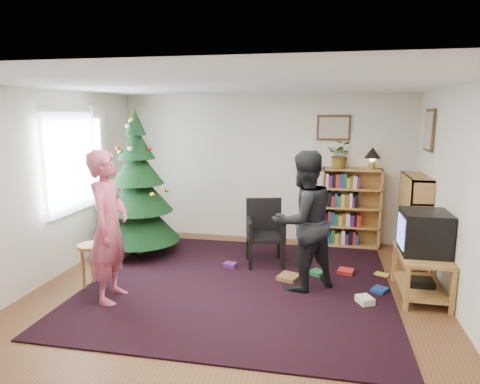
% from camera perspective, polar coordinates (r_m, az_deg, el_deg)
% --- Properties ---
extents(floor, '(5.00, 5.00, 0.00)m').
position_cam_1_polar(floor, '(5.38, -0.79, -13.55)').
color(floor, brown).
rests_on(floor, ground).
extents(ceiling, '(5.00, 5.00, 0.00)m').
position_cam_1_polar(ceiling, '(4.92, -0.86, 14.08)').
color(ceiling, white).
rests_on(ceiling, wall_back).
extents(wall_back, '(5.00, 0.02, 2.50)m').
position_cam_1_polar(wall_back, '(7.44, 3.26, 3.22)').
color(wall_back, silver).
rests_on(wall_back, floor).
extents(wall_front, '(5.00, 0.02, 2.50)m').
position_cam_1_polar(wall_front, '(2.70, -12.31, -10.27)').
color(wall_front, silver).
rests_on(wall_front, floor).
extents(wall_left, '(0.02, 5.00, 2.50)m').
position_cam_1_polar(wall_left, '(6.04, -24.68, 0.56)').
color(wall_left, silver).
rests_on(wall_left, floor).
extents(wall_right, '(0.02, 5.00, 2.50)m').
position_cam_1_polar(wall_right, '(5.11, 27.77, -1.37)').
color(wall_right, silver).
rests_on(wall_right, floor).
extents(rug, '(3.80, 3.60, 0.02)m').
position_cam_1_polar(rug, '(5.65, -0.13, -12.24)').
color(rug, black).
rests_on(rug, floor).
extents(window_pane, '(0.04, 1.20, 1.40)m').
position_cam_1_polar(window_pane, '(6.48, -21.54, 3.64)').
color(window_pane, silver).
rests_on(window_pane, wall_left).
extents(curtain, '(0.06, 0.35, 1.60)m').
position_cam_1_polar(curtain, '(7.05, -18.20, 4.35)').
color(curtain, silver).
rests_on(curtain, wall_left).
extents(picture_back, '(0.55, 0.03, 0.42)m').
position_cam_1_polar(picture_back, '(7.28, 12.38, 8.37)').
color(picture_back, '#4C3319').
rests_on(picture_back, wall_back).
extents(picture_right, '(0.03, 0.50, 0.60)m').
position_cam_1_polar(picture_right, '(6.71, 23.94, 7.55)').
color(picture_right, '#4C3319').
rests_on(picture_right, wall_right).
extents(christmas_tree, '(1.25, 1.25, 2.27)m').
position_cam_1_polar(christmas_tree, '(6.73, -13.42, -0.47)').
color(christmas_tree, '#3F2816').
rests_on(christmas_tree, rug).
extents(bookshelf_back, '(0.95, 0.30, 1.30)m').
position_cam_1_polar(bookshelf_back, '(7.32, 14.54, -1.88)').
color(bookshelf_back, '#B67941').
rests_on(bookshelf_back, floor).
extents(bookshelf_right, '(0.30, 0.95, 1.30)m').
position_cam_1_polar(bookshelf_right, '(6.80, 22.13, -3.27)').
color(bookshelf_right, '#B67941').
rests_on(bookshelf_right, floor).
extents(tv_stand, '(0.54, 0.97, 0.55)m').
position_cam_1_polar(tv_stand, '(5.67, 23.03, -9.57)').
color(tv_stand, '#B67941').
rests_on(tv_stand, floor).
extents(crt_tv, '(0.53, 0.58, 0.50)m').
position_cam_1_polar(crt_tv, '(5.53, 23.36, -4.96)').
color(crt_tv, black).
rests_on(crt_tv, tv_stand).
extents(armchair, '(0.64, 0.64, 0.95)m').
position_cam_1_polar(armchair, '(6.30, 3.53, -4.98)').
color(armchair, black).
rests_on(armchair, rug).
extents(stool, '(0.34, 0.34, 0.57)m').
position_cam_1_polar(stool, '(5.76, -19.21, -7.83)').
color(stool, '#B67941').
rests_on(stool, floor).
extents(person_standing, '(0.49, 0.69, 1.79)m').
position_cam_1_polar(person_standing, '(5.19, -17.07, -4.48)').
color(person_standing, '#B1475E').
rests_on(person_standing, rug).
extents(person_by_chair, '(1.08, 1.05, 1.75)m').
position_cam_1_polar(person_by_chair, '(5.35, 8.43, -3.88)').
color(person_by_chair, black).
rests_on(person_by_chair, rug).
extents(potted_plant, '(0.47, 0.43, 0.45)m').
position_cam_1_polar(potted_plant, '(7.18, 13.26, 4.90)').
color(potted_plant, gray).
rests_on(potted_plant, bookshelf_back).
extents(table_lamp, '(0.26, 0.26, 0.35)m').
position_cam_1_polar(table_lamp, '(7.21, 17.25, 4.82)').
color(table_lamp, '#A57F33').
rests_on(table_lamp, bookshelf_back).
extents(floor_clutter, '(2.29, 1.16, 0.08)m').
position_cam_1_polar(floor_clutter, '(5.88, 11.62, -11.19)').
color(floor_clutter, '#A51E19').
rests_on(floor_clutter, rug).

